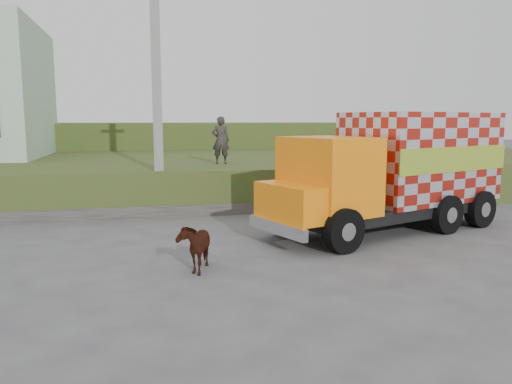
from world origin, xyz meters
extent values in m
plane|color=#474749|center=(0.00, 0.00, 0.00)|extent=(120.00, 120.00, 0.00)
cube|color=#2B551C|center=(0.00, 10.00, 0.75)|extent=(40.00, 12.00, 1.50)
cube|color=#2B551C|center=(0.00, 22.00, 1.50)|extent=(40.00, 12.00, 3.00)
cube|color=#595651|center=(-2.00, 4.20, 0.20)|extent=(16.00, 0.50, 0.40)
cube|color=gray|center=(-1.00, 4.60, 4.00)|extent=(0.30, 0.30, 8.00)
cube|color=black|center=(5.43, 0.65, 0.65)|extent=(7.12, 4.37, 0.35)
cube|color=orange|center=(3.18, -0.16, 1.74)|extent=(2.47, 2.77, 1.99)
cube|color=orange|center=(2.10, -0.55, 1.15)|extent=(1.65, 2.31, 0.90)
cube|color=silver|center=(6.55, 1.06, 2.09)|extent=(5.12, 3.81, 2.59)
cube|color=yellow|center=(6.97, -0.08, 2.09)|extent=(4.32, 1.60, 0.70)
cube|color=yellow|center=(6.14, 2.20, 2.09)|extent=(4.32, 1.60, 0.70)
cube|color=silver|center=(1.64, -0.72, 0.55)|extent=(0.92, 2.21, 0.30)
cylinder|color=black|center=(3.10, -1.41, 0.55)|extent=(1.15, 0.70, 1.10)
cylinder|color=black|center=(2.32, 0.75, 0.55)|extent=(1.15, 0.70, 1.10)
cylinder|color=black|center=(6.76, -0.08, 0.55)|extent=(1.15, 0.70, 1.10)
cylinder|color=black|center=(5.97, 2.07, 0.55)|extent=(1.15, 0.70, 1.10)
cylinder|color=black|center=(8.26, 0.46, 0.55)|extent=(1.15, 0.70, 1.10)
cylinder|color=black|center=(7.47, 2.62, 0.55)|extent=(1.15, 0.70, 1.10)
imported|color=black|center=(-0.51, -1.98, 0.53)|extent=(0.90, 1.37, 1.07)
imported|color=#282624|center=(1.42, 6.65, 2.41)|extent=(0.75, 0.58, 1.82)
camera|label=1|loc=(-1.55, -12.32, 3.16)|focal=35.00mm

